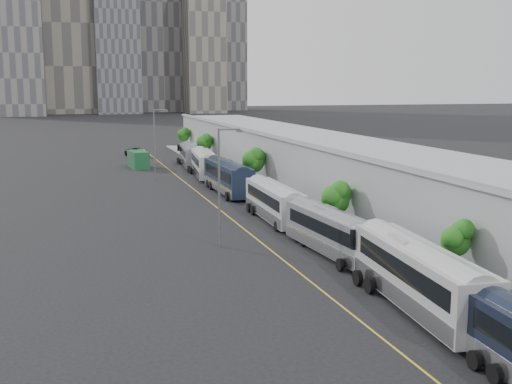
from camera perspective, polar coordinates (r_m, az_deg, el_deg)
name	(u,v)px	position (r m, az deg, el deg)	size (l,w,h in m)	color
sidewalk	(359,226)	(60.62, 9.12, -3.03)	(10.00, 170.00, 0.12)	gray
lane_line	(251,234)	(56.94, -0.47, -3.77)	(0.12, 160.00, 0.02)	gold
depot	(398,188)	(61.80, 12.54, 0.36)	(12.45, 160.40, 7.20)	gray
skyline	(89,4)	(324.92, -14.59, 15.85)	(145.00, 64.00, 120.00)	slate
bus_2	(419,282)	(39.01, 14.26, -7.75)	(3.95, 13.98, 4.03)	#B3B3B5
bus_3	(332,236)	(50.27, 6.74, -3.88)	(3.30, 12.34, 3.57)	slate
bus_4	(274,205)	(62.39, 1.65, -1.16)	(2.86, 12.65, 3.68)	#B8BCC3
bus_5	(228,180)	(78.09, -2.50, 1.09)	(3.04, 13.74, 4.00)	#162032
bus_6	(204,166)	(92.82, -4.64, 2.36)	(3.97, 13.28, 3.82)	silver
bus_7	(190,157)	(104.91, -5.87, 3.10)	(3.62, 12.43, 3.58)	gray
tree_1	(456,238)	(41.41, 17.34, -3.94)	(1.82, 1.82, 4.71)	black
tree_2	(336,196)	(55.87, 7.09, -0.35)	(2.49, 2.49, 4.86)	black
tree_3	(253,159)	(79.66, -0.24, 2.99)	(2.78, 2.78, 5.47)	black
tree_4	(204,142)	(108.28, -4.61, 4.49)	(2.56, 2.56, 5.01)	black
tree_5	(184,134)	(128.03, -6.45, 5.13)	(2.30, 2.30, 4.68)	black
street_lamp_near	(221,180)	(51.75, -3.11, 1.10)	(2.04, 0.22, 9.68)	#59595E
street_lamp_far	(156,140)	(89.00, -8.90, 4.56)	(2.04, 0.22, 9.84)	#59595E
shipping_container	(138,160)	(104.00, -10.42, 2.85)	(2.41, 5.36, 2.71)	#164827
suv	(137,152)	(120.89, -10.55, 3.49)	(2.67, 5.80, 1.61)	black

